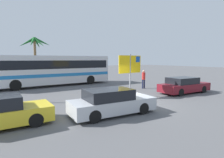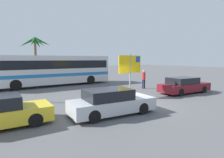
% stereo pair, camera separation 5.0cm
% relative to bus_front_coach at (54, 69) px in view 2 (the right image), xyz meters
% --- Properties ---
extents(ground, '(120.00, 120.00, 0.00)m').
position_rel_bus_front_coach_xyz_m(ground, '(1.78, -10.68, -1.78)').
color(ground, '#565659').
extents(bus_front_coach, '(12.17, 2.46, 3.17)m').
position_rel_bus_front_coach_xyz_m(bus_front_coach, '(0.00, 0.00, 0.00)').
color(bus_front_coach, silver).
rests_on(bus_front_coach, ground).
extents(ferry_sign, '(2.20, 0.24, 3.20)m').
position_rel_bus_front_coach_xyz_m(ferry_sign, '(3.08, -8.96, 0.54)').
color(ferry_sign, gray).
rests_on(ferry_sign, ground).
extents(car_maroon, '(4.70, 2.06, 1.32)m').
position_rel_bus_front_coach_xyz_m(car_maroon, '(7.77, -10.31, -1.15)').
color(car_maroon, maroon).
rests_on(car_maroon, ground).
extents(car_silver, '(4.53, 2.09, 1.32)m').
position_rel_bus_front_coach_xyz_m(car_silver, '(-0.60, -11.85, -1.15)').
color(car_silver, '#B7BABF').
rests_on(car_silver, ground).
extents(pedestrian_by_bus, '(0.32, 0.32, 1.79)m').
position_rel_bus_front_coach_xyz_m(pedestrian_by_bus, '(6.64, -6.68, -0.72)').
color(pedestrian_by_bus, '#1E2347').
rests_on(pedestrian_by_bus, ground).
extents(palm_tree_seaside, '(3.97, 3.60, 5.69)m').
position_rel_bus_front_coach_xyz_m(palm_tree_seaside, '(-0.54, 6.11, 2.79)').
color(palm_tree_seaside, brown).
rests_on(palm_tree_seaside, ground).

